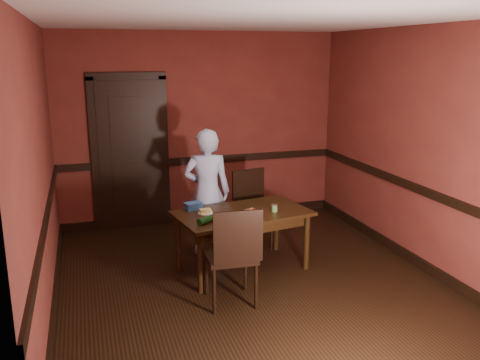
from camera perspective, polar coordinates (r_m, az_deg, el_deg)
floor at (r=5.58m, az=1.09°, el=-11.37°), size 4.00×4.50×0.01m
ceiling at (r=5.05m, az=1.24°, el=17.51°), size 4.00×4.50×0.01m
wall_back at (r=7.29m, az=-4.47°, el=5.75°), size 4.00×0.02×2.70m
wall_front at (r=3.17m, az=14.18°, el=-5.62°), size 4.00×0.02×2.70m
wall_left at (r=4.91m, az=-21.58°, el=0.77°), size 0.02×4.50×2.70m
wall_right at (r=6.07m, az=19.40°, el=3.34°), size 0.02×4.50×2.70m
dado_back at (r=7.35m, az=-4.38°, el=2.27°), size 4.00×0.03×0.10m
dado_left at (r=5.02m, az=-20.95°, el=-4.22°), size 0.03×4.50×0.10m
dado_right at (r=6.16m, az=18.95°, el=-0.78°), size 0.03×4.50×0.10m
baseboard_back at (r=7.56m, az=-4.26°, el=-3.98°), size 4.00×0.03×0.12m
baseboard_left at (r=5.33m, az=-20.14°, el=-12.83°), size 0.03×4.50×0.12m
baseboard_right at (r=6.41m, az=18.35°, el=-8.05°), size 0.03×4.50×0.12m
door at (r=7.14m, az=-12.22°, el=3.21°), size 1.05×0.07×2.20m
dining_table at (r=5.76m, az=0.25°, el=-6.82°), size 1.58×1.06×0.68m
chair_far at (r=6.32m, az=1.12°, el=-3.53°), size 0.54×0.54×0.97m
chair_near at (r=4.97m, az=-1.09°, el=-8.32°), size 0.50×0.50×1.00m
person at (r=6.12m, az=-3.71°, el=-1.36°), size 0.64×0.50×1.54m
sandwich_plate at (r=5.58m, az=1.26°, el=-3.63°), size 0.23×0.23×0.06m
sauce_jar at (r=5.66m, az=3.89°, el=-3.15°), size 0.07×0.07×0.08m
cheese_saucer at (r=5.60m, az=-3.92°, el=-3.56°), size 0.16×0.16×0.05m
food_tub at (r=5.75m, az=-5.26°, el=-2.92°), size 0.21×0.17×0.08m
wrapped_veg at (r=5.29m, az=-3.62°, el=-4.43°), size 0.26×0.21×0.07m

